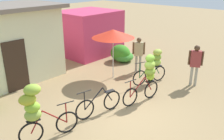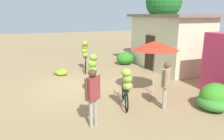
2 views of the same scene
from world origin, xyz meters
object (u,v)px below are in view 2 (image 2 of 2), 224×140
(tree_behind_building, at_px, (164,2))
(bicycle_by_shop, at_px, (126,84))
(building_low, at_px, (169,41))
(bicycle_near_pile, at_px, (93,73))
(banana_pile_on_ground, at_px, (61,72))
(person_vendor, at_px, (166,80))
(market_umbrella, at_px, (155,45))
(bicycle_center_loaded, at_px, (93,71))
(person_bystander, at_px, (93,92))
(bicycle_leftmost, at_px, (85,53))

(tree_behind_building, height_order, bicycle_by_shop, tree_behind_building)
(building_low, xyz_separation_m, bicycle_near_pile, (0.80, -4.97, -1.24))
(bicycle_near_pile, distance_m, banana_pile_on_ground, 2.05)
(tree_behind_building, relative_size, bicycle_near_pile, 3.08)
(building_low, distance_m, bicycle_by_shop, 6.50)
(building_low, xyz_separation_m, tree_behind_building, (-2.49, 1.26, 2.37))
(bicycle_near_pile, distance_m, person_vendor, 4.24)
(banana_pile_on_ground, relative_size, person_vendor, 0.49)
(building_low, xyz_separation_m, market_umbrella, (3.43, -3.25, 0.39))
(banana_pile_on_ground, bearing_deg, bicycle_center_loaded, 11.81)
(bicycle_center_loaded, distance_m, person_bystander, 2.43)
(bicycle_center_loaded, relative_size, bicycle_by_shop, 1.05)
(banana_pile_on_ground, bearing_deg, market_umbrella, 35.75)
(bicycle_near_pile, relative_size, person_bystander, 0.99)
(person_vendor, bearing_deg, building_low, 142.63)
(bicycle_leftmost, relative_size, bicycle_near_pile, 1.00)
(building_low, height_order, banana_pile_on_ground, building_low)
(building_low, bearing_deg, person_bystander, -51.43)
(bicycle_by_shop, distance_m, banana_pile_on_ground, 5.26)
(building_low, distance_m, bicycle_center_loaded, 6.20)
(bicycle_near_pile, relative_size, banana_pile_on_ground, 2.13)
(building_low, xyz_separation_m, banana_pile_on_ground, (-0.77, -6.28, -1.46))
(bicycle_center_loaded, bearing_deg, building_low, 115.80)
(bicycle_by_shop, bearing_deg, banana_pile_on_ground, -164.25)
(building_low, relative_size, person_bystander, 3.02)
(banana_pile_on_ground, height_order, person_vendor, person_vendor)
(person_vendor, xyz_separation_m, person_bystander, (0.23, -2.63, 0.05))
(building_low, height_order, person_bystander, building_low)
(building_low, xyz_separation_m, bicycle_by_shop, (4.25, -4.86, -0.73))
(market_umbrella, distance_m, person_vendor, 1.71)
(building_low, xyz_separation_m, person_vendor, (4.77, -3.64, -0.60))
(tree_behind_building, height_order, person_vendor, tree_behind_building)
(bicycle_by_shop, height_order, person_bystander, person_bystander)
(bicycle_leftmost, bearing_deg, bicycle_near_pile, -5.12)
(bicycle_leftmost, xyz_separation_m, person_bystander, (6.31, -1.49, 0.03))
(building_low, distance_m, tree_behind_building, 3.67)
(bicycle_near_pile, height_order, bicycle_center_loaded, bicycle_center_loaded)
(bicycle_center_loaded, bearing_deg, bicycle_near_pile, 162.81)
(person_bystander, bearing_deg, building_low, 128.57)
(bicycle_near_pile, xyz_separation_m, banana_pile_on_ground, (-1.57, -1.31, -0.22))
(bicycle_near_pile, relative_size, person_vendor, 1.03)
(bicycle_leftmost, distance_m, bicycle_center_loaded, 4.06)
(person_bystander, bearing_deg, bicycle_center_loaded, 162.75)
(market_umbrella, xyz_separation_m, bicycle_center_loaded, (-0.75, -2.31, -0.99))
(bicycle_center_loaded, bearing_deg, banana_pile_on_ground, -168.19)
(bicycle_center_loaded, distance_m, bicycle_by_shop, 1.72)
(tree_behind_building, relative_size, bicycle_center_loaded, 3.09)
(bicycle_by_shop, bearing_deg, building_low, 131.15)
(tree_behind_building, xyz_separation_m, bicycle_near_pile, (3.29, -6.23, -3.61))
(bicycle_by_shop, bearing_deg, bicycle_leftmost, 179.19)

